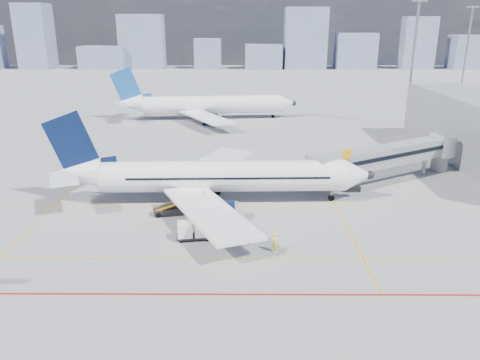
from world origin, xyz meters
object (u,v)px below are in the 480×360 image
object	(u,v)px
second_aircraft	(204,105)
ramp_worker	(275,242)
main_aircraft	(210,177)
baggage_tug	(240,235)
cargo_dolly	(193,230)
belt_loader	(173,209)

from	to	relation	value
second_aircraft	ramp_worker	size ratio (longest dim) A/B	21.14
main_aircraft	second_aircraft	world-z (taller)	second_aircraft
main_aircraft	baggage_tug	size ratio (longest dim) A/B	17.77
cargo_dolly	main_aircraft	bearing A→B (deg)	76.45
baggage_tug	ramp_worker	distance (m)	4.07
second_aircraft	ramp_worker	world-z (taller)	second_aircraft
cargo_dolly	ramp_worker	size ratio (longest dim) A/B	1.81
main_aircraft	belt_loader	world-z (taller)	main_aircraft
baggage_tug	belt_loader	xyz separation A→B (m)	(-7.66, 7.07, -0.09)
second_aircraft	ramp_worker	xyz separation A→B (m)	(11.89, -66.28, -2.23)
main_aircraft	second_aircraft	bearing A→B (deg)	93.58
main_aircraft	belt_loader	bearing A→B (deg)	-136.42
second_aircraft	belt_loader	xyz separation A→B (m)	(0.82, -56.99, -2.59)
cargo_dolly	belt_loader	world-z (taller)	belt_loader
belt_loader	ramp_worker	size ratio (longest dim) A/B	3.05
belt_loader	second_aircraft	bearing A→B (deg)	79.20
second_aircraft	cargo_dolly	distance (m)	63.71
second_aircraft	baggage_tug	distance (m)	64.66
baggage_tug	second_aircraft	bearing A→B (deg)	100.08
cargo_dolly	second_aircraft	bearing A→B (deg)	85.47
second_aircraft	main_aircraft	bearing A→B (deg)	-90.31
second_aircraft	baggage_tug	bearing A→B (deg)	-87.98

